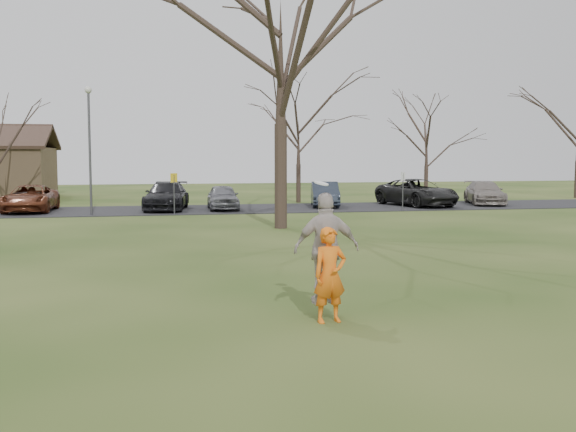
% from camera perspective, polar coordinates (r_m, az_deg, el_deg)
% --- Properties ---
extents(ground, '(120.00, 120.00, 0.00)m').
position_cam_1_polar(ground, '(12.26, 3.87, -8.66)').
color(ground, '#1E380F').
rests_on(ground, ground).
extents(parking_strip, '(62.00, 6.50, 0.04)m').
position_cam_1_polar(parking_strip, '(36.71, -6.72, 0.57)').
color(parking_strip, black).
rests_on(parking_strip, ground).
extents(player_defender, '(0.67, 0.50, 1.68)m').
position_cam_1_polar(player_defender, '(11.77, 3.59, -5.04)').
color(player_defender, orange).
rests_on(player_defender, ground).
extents(car_2, '(2.46, 5.05, 1.38)m').
position_cam_1_polar(car_2, '(37.11, -21.12, 1.41)').
color(car_2, '#5F2A16').
rests_on(car_2, parking_strip).
extents(car_3, '(2.83, 5.37, 1.49)m').
position_cam_1_polar(car_3, '(36.49, -10.32, 1.70)').
color(car_3, black).
rests_on(car_3, parking_strip).
extents(car_4, '(1.74, 4.01, 1.35)m').
position_cam_1_polar(car_4, '(36.31, -5.58, 1.63)').
color(car_4, slate).
rests_on(car_4, parking_strip).
extents(car_5, '(2.32, 4.48, 1.41)m').
position_cam_1_polar(car_5, '(38.36, 3.16, 1.88)').
color(car_5, '#29313E').
rests_on(car_5, parking_strip).
extents(car_6, '(3.82, 6.04, 1.55)m').
position_cam_1_polar(car_6, '(39.55, 10.92, 1.99)').
color(car_6, black).
rests_on(car_6, parking_strip).
extents(car_7, '(3.20, 5.06, 1.37)m').
position_cam_1_polar(car_7, '(41.77, 16.42, 1.91)').
color(car_7, gray).
rests_on(car_7, parking_strip).
extents(catching_play, '(1.21, 0.55, 2.26)m').
position_cam_1_polar(catching_play, '(12.12, 3.30, -2.79)').
color(catching_play, '#B9ABA6').
rests_on(catching_play, ground).
extents(lamp_post, '(0.34, 0.34, 6.27)m').
position_cam_1_polar(lamp_post, '(34.08, -16.58, 6.69)').
color(lamp_post, '#47474C').
rests_on(lamp_post, ground).
extents(sign_yellow, '(0.35, 0.35, 2.08)m').
position_cam_1_polar(sign_yellow, '(33.51, -9.70, 2.55)').
color(sign_yellow, '#47474C').
rests_on(sign_yellow, ground).
extents(sign_white, '(0.35, 0.35, 2.08)m').
position_cam_1_polar(sign_white, '(36.01, 9.77, 2.72)').
color(sign_white, '#47474C').
rests_on(sign_white, ground).
extents(big_tree, '(9.00, 9.00, 14.00)m').
position_cam_1_polar(big_tree, '(27.27, -0.63, 13.74)').
color(big_tree, '#352821').
rests_on(big_tree, ground).
extents(small_tree_row, '(55.00, 5.90, 8.50)m').
position_cam_1_polar(small_tree_row, '(42.22, -1.42, 6.46)').
color(small_tree_row, '#352821').
rests_on(small_tree_row, ground).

